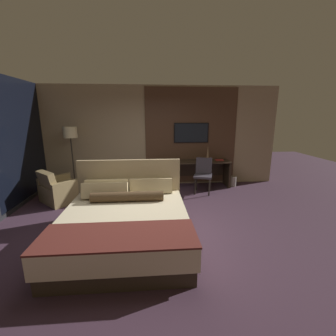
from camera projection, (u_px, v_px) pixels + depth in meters
ground_plane at (155, 225)px, 4.18m from camera, size 16.00×16.00×0.00m
wall_back_tv_panel at (158, 137)px, 6.39m from camera, size 7.20×0.09×2.80m
bed at (125, 222)px, 3.60m from camera, size 1.97×2.13×1.16m
desk at (192, 168)px, 6.37m from camera, size 2.10×0.56×0.75m
tv at (191, 133)px, 6.37m from camera, size 0.99×0.04×0.56m
desk_chair at (203, 172)px, 5.87m from camera, size 0.55×0.56×0.91m
armchair_by_window at (61, 190)px, 5.30m from camera, size 1.12×1.12×0.79m
floor_lamp at (71, 138)px, 5.80m from camera, size 0.34×0.34×1.71m
vase_tall at (208, 154)px, 6.18m from camera, size 0.09×0.09×0.43m
book at (219, 160)px, 6.34m from camera, size 0.23×0.17×0.03m
waste_bin at (232, 181)px, 6.46m from camera, size 0.22×0.22×0.28m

